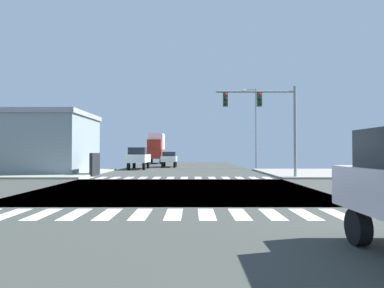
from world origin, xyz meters
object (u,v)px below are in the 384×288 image
(traffic_signal_mast, at_px, (263,111))
(sedan_leading_3, at_px, (168,158))
(pickup_nearside_1, at_px, (138,157))
(street_lamp, at_px, (253,121))
(bank_building, at_px, (1,143))
(box_truck_trailing_1, at_px, (155,147))

(traffic_signal_mast, distance_m, sedan_leading_3, 20.21)
(pickup_nearside_1, relative_size, sedan_leading_3, 1.19)
(street_lamp, height_order, pickup_nearside_1, street_lamp)
(street_lamp, distance_m, pickup_nearside_1, 13.74)
(traffic_signal_mast, height_order, bank_building, traffic_signal_mast)
(street_lamp, bearing_deg, box_truck_trailing_1, 128.37)
(box_truck_trailing_1, bearing_deg, sedan_leading_3, 102.67)
(street_lamp, bearing_deg, sedan_leading_3, 163.17)
(pickup_nearside_1, height_order, sedan_leading_3, pickup_nearside_1)
(street_lamp, height_order, sedan_leading_3, street_lamp)
(traffic_signal_mast, height_order, box_truck_trailing_1, traffic_signal_mast)
(sedan_leading_3, bearing_deg, traffic_signal_mast, 113.66)
(box_truck_trailing_1, bearing_deg, traffic_signal_mast, 109.18)
(bank_building, bearing_deg, pickup_nearside_1, 31.87)
(bank_building, bearing_deg, traffic_signal_mast, -15.56)
(pickup_nearside_1, xyz_separation_m, box_truck_trailing_1, (0.00, 18.50, 1.27))
(street_lamp, relative_size, sedan_leading_3, 2.12)
(bank_building, xyz_separation_m, pickup_nearside_1, (11.09, 6.90, -1.39))
(street_lamp, xyz_separation_m, bank_building, (-24.04, -9.04, -2.70))
(bank_building, bearing_deg, box_truck_trailing_1, 66.41)
(pickup_nearside_1, distance_m, box_truck_trailing_1, 18.54)
(traffic_signal_mast, bearing_deg, pickup_nearside_1, 130.08)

